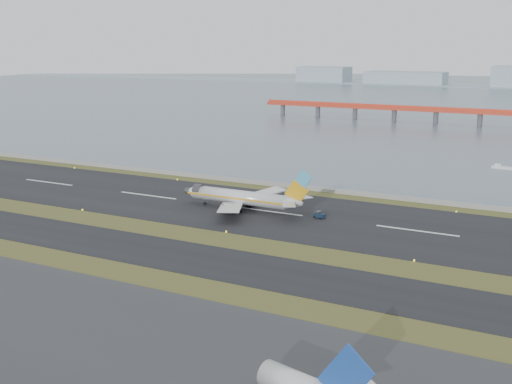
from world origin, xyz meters
TOP-DOWN VIEW (x-y plane):
  - ground at (0.00, 0.00)m, footprint 1000.00×1000.00m
  - apron_strip at (0.00, -55.00)m, footprint 1000.00×50.00m
  - taxiway_strip at (0.00, -12.00)m, footprint 1000.00×18.00m
  - runway_strip at (0.00, 30.00)m, footprint 1000.00×45.00m
  - seawall at (0.00, 60.00)m, footprint 1000.00×2.50m
  - bay_water at (0.00, 460.00)m, footprint 1400.00×800.00m
  - red_pier at (20.00, 250.00)m, footprint 260.00×5.00m
  - airliner at (-6.47, 28.18)m, footprint 38.52×32.89m
  - pushback_tug at (14.78, 29.91)m, footprint 3.33×2.57m
  - workboat_near at (47.40, 123.76)m, footprint 7.60×3.14m

SIDE VIEW (x-z plane):
  - ground at x=0.00m, z-range 0.00..0.00m
  - bay_water at x=0.00m, z-range -0.65..0.65m
  - apron_strip at x=0.00m, z-range 0.00..0.10m
  - taxiway_strip at x=0.00m, z-range 0.00..0.10m
  - runway_strip at x=0.00m, z-range 0.00..0.10m
  - seawall at x=0.00m, z-range 0.00..1.00m
  - workboat_near at x=47.40m, z-range -0.33..1.46m
  - pushback_tug at x=14.78m, z-range -0.03..1.86m
  - airliner at x=-6.47m, z-range -2.94..9.86m
  - red_pier at x=20.00m, z-range 2.18..12.38m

